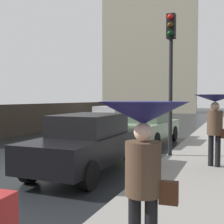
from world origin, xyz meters
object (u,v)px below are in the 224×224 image
at_px(traffic_light, 171,58).
at_px(pedestrian_with_umbrella_far, 215,110).
at_px(car_black_behind_camera, 87,142).
at_px(car_green_mid_road, 146,126).
at_px(car_white_far_ahead, 110,116).
at_px(pedestrian_with_umbrella_near, 144,138).

bearing_deg(traffic_light, pedestrian_with_umbrella_far, -37.56).
bearing_deg(pedestrian_with_umbrella_far, car_black_behind_camera, 37.12).
bearing_deg(car_black_behind_camera, car_green_mid_road, 88.35).
bearing_deg(pedestrian_with_umbrella_far, traffic_light, -22.84).
distance_m(car_white_far_ahead, car_black_behind_camera, 12.37).
bearing_deg(pedestrian_with_umbrella_far, pedestrian_with_umbrella_near, 100.03).
distance_m(pedestrian_with_umbrella_far, traffic_light, 2.35).
relative_size(car_black_behind_camera, pedestrian_with_umbrella_near, 2.39).
distance_m(pedestrian_with_umbrella_near, pedestrian_with_umbrella_far, 5.13).
relative_size(car_black_behind_camera, traffic_light, 0.96).
bearing_deg(car_black_behind_camera, traffic_light, 53.40).
bearing_deg(car_green_mid_road, car_black_behind_camera, -87.97).
bearing_deg(car_black_behind_camera, pedestrian_with_umbrella_near, -55.58).
relative_size(car_green_mid_road, traffic_light, 0.97).
bearing_deg(car_black_behind_camera, car_white_far_ahead, 109.87).
distance_m(car_white_far_ahead, traffic_light, 11.30).
xyz_separation_m(car_black_behind_camera, pedestrian_with_umbrella_far, (3.10, 1.28, 0.84)).
height_order(car_black_behind_camera, pedestrian_with_umbrella_far, pedestrian_with_umbrella_far).
bearing_deg(car_white_far_ahead, car_black_behind_camera, 107.95).
bearing_deg(car_green_mid_road, pedestrian_with_umbrella_far, -49.03).
height_order(pedestrian_with_umbrella_near, pedestrian_with_umbrella_far, pedestrian_with_umbrella_far).
height_order(car_black_behind_camera, traffic_light, traffic_light).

